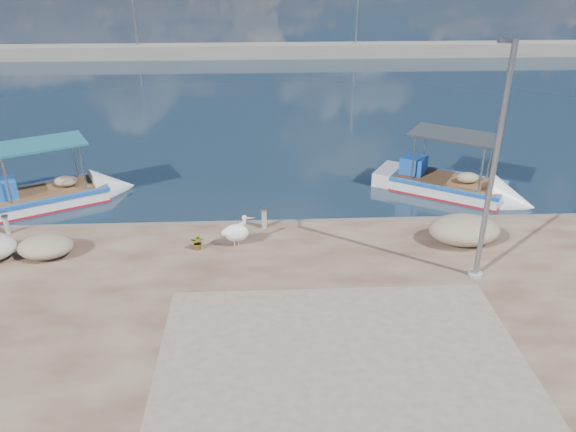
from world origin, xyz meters
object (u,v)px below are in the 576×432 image
(boat_left, at_px, (47,199))
(boat_right, at_px, (446,187))
(bollard_near, at_px, (264,217))
(lamp_post, at_px, (492,175))
(pelican, at_px, (237,232))

(boat_left, height_order, boat_right, boat_right)
(boat_left, distance_m, boat_right, 16.69)
(boat_right, distance_m, bollard_near, 8.77)
(lamp_post, relative_size, bollard_near, 9.50)
(lamp_post, bearing_deg, pelican, 163.43)
(boat_left, xyz_separation_m, bollard_near, (8.86, -3.51, 0.66))
(boat_left, distance_m, bollard_near, 9.55)
(boat_right, relative_size, bollard_near, 8.77)
(pelican, bearing_deg, bollard_near, 39.55)
(boat_left, bearing_deg, bollard_near, -48.71)
(bollard_near, bearing_deg, boat_left, 158.36)
(pelican, distance_m, lamp_post, 8.16)
(boat_left, relative_size, pelican, 5.68)
(lamp_post, bearing_deg, boat_right, 79.29)
(boat_right, relative_size, lamp_post, 0.92)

